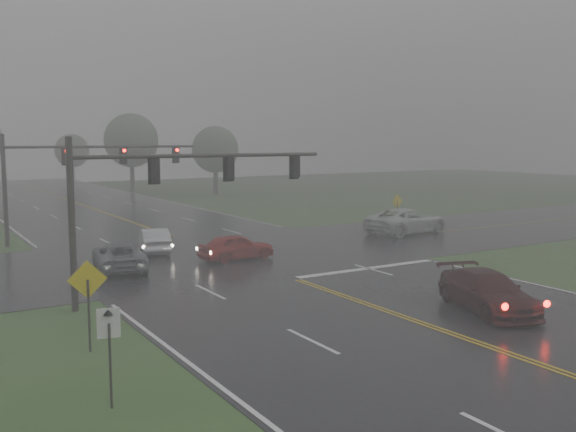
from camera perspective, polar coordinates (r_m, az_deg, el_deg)
ground at (r=20.29m, az=23.08°, el=-12.67°), size 180.00×180.00×0.00m
main_road at (r=35.33m, az=-4.35°, el=-3.92°), size 18.00×160.00×0.02m
cross_street at (r=37.10m, az=-5.76°, el=-3.42°), size 120.00×14.00×0.02m
stop_bar at (r=33.10m, az=7.11°, el=-4.69°), size 8.50×0.50×0.01m
sedan_maroon at (r=26.07m, az=17.27°, el=-8.11°), size 3.61×5.61×1.51m
sedan_red at (r=35.34m, az=-4.60°, el=-3.92°), size 4.33×1.97×1.44m
sedan_silver at (r=38.27m, az=-11.78°, el=-3.21°), size 2.53×4.58×1.43m
car_grey at (r=33.58m, az=-14.78°, el=-4.70°), size 3.30×5.50×1.43m
pickup_white at (r=45.84m, az=10.49°, el=-1.53°), size 6.65×3.63×1.77m
signal_gantry_near at (r=26.52m, az=-11.54°, el=2.57°), size 11.29×0.29×6.69m
signal_gantry_far at (r=43.29m, az=-18.87°, el=4.20°), size 12.51×0.35×6.91m
sign_diamond_west at (r=20.84m, az=-17.36°, el=-6.33°), size 1.20×0.22×2.89m
sign_arrow_white at (r=16.46m, az=-15.61°, el=-10.46°), size 0.56×0.16×2.52m
sign_diamond_east at (r=47.41m, az=9.69°, el=0.92°), size 1.09×0.20×2.63m
tree_ne_a at (r=82.03m, az=-13.76°, el=6.54°), size 6.65×6.65×9.77m
tree_e_near at (r=76.90m, az=-6.49°, el=5.88°), size 5.55×5.55×8.15m
tree_n_far at (r=102.28m, az=-18.65°, el=5.51°), size 5.02×5.02×7.37m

